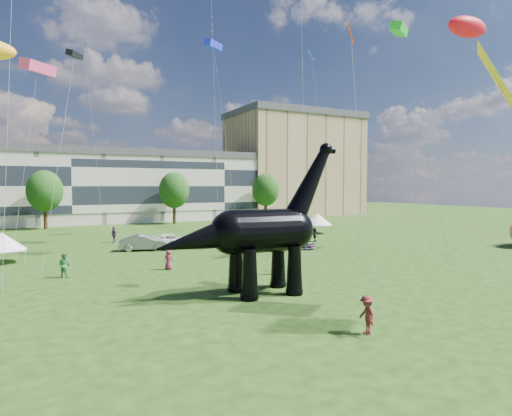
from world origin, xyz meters
name	(u,v)px	position (x,y,z in m)	size (l,w,h in m)	color
ground	(316,307)	(0.00, 0.00, 0.00)	(220.00, 220.00, 0.00)	#16330C
terrace_row	(69,189)	(-8.00, 62.00, 6.00)	(78.00, 11.00, 12.00)	beige
apartment_block	(294,167)	(40.00, 65.00, 11.00)	(28.00, 18.00, 22.00)	tan
tree_mid_left	(45,188)	(-12.00, 53.00, 6.29)	(5.20, 5.20, 9.44)	#382314
tree_mid_right	(174,187)	(8.00, 53.00, 6.29)	(5.20, 5.20, 9.44)	#382314
tree_far_right	(266,187)	(26.00, 53.00, 6.29)	(5.20, 5.20, 9.44)	#382314
dinosaur_sculpture	(257,234)	(-1.55, 3.98, 3.66)	(11.88, 3.41, 9.70)	black
car_grey	(144,243)	(-3.67, 24.64, 0.79)	(1.68, 4.81, 1.59)	slate
car_white	(171,240)	(-0.46, 26.14, 0.69)	(2.31, 5.00, 1.39)	white
car_dark	(299,241)	(11.52, 19.28, 0.69)	(1.92, 4.73, 1.37)	#595960
gazebo_near	(282,225)	(12.81, 25.04, 1.85)	(4.44, 4.44, 2.64)	white
gazebo_far	(317,219)	(21.18, 29.43, 1.95)	(4.88, 4.88, 2.78)	white
gazebo_left	(2,242)	(-15.98, 23.03, 1.83)	(4.62, 4.62, 2.61)	white
visitors	(175,253)	(-2.99, 16.08, 0.87)	(50.04, 38.49, 1.89)	#276791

